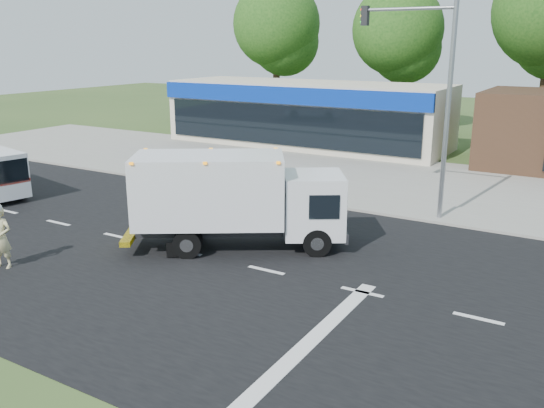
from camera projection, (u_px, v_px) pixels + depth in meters
The scene contains 10 objects.
ground at pixel (266, 271), 16.84m from camera, with size 120.00×120.00×0.00m, color #385123.
road_asphalt at pixel (266, 271), 16.84m from camera, with size 60.00×14.00×0.02m, color black.
sidewalk at pixel (370, 204), 23.62m from camera, with size 60.00×2.40×0.12m, color gray.
parking_apron at pixel (413, 178), 28.43m from camera, with size 60.00×9.00×0.02m, color gray.
lane_markings at pixel (284, 297), 15.06m from camera, with size 55.20×7.00×0.01m.
ems_box_truck at pixel (233, 195), 18.29m from camera, with size 7.01×5.50×3.08m.
emergency_worker at pixel (1, 237), 16.83m from camera, with size 0.79×0.65×1.98m.
retail_strip_mall at pixel (307, 114), 37.22m from camera, with size 18.00×6.20×4.00m.
traffic_signal_pole at pixel (432, 86), 20.65m from camera, with size 3.51×0.25×8.00m.
background_trees at pixel (473, 28), 38.58m from camera, with size 36.77×7.39×12.10m.
Camera 1 is at (8.15, -13.41, 6.44)m, focal length 38.00 mm.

